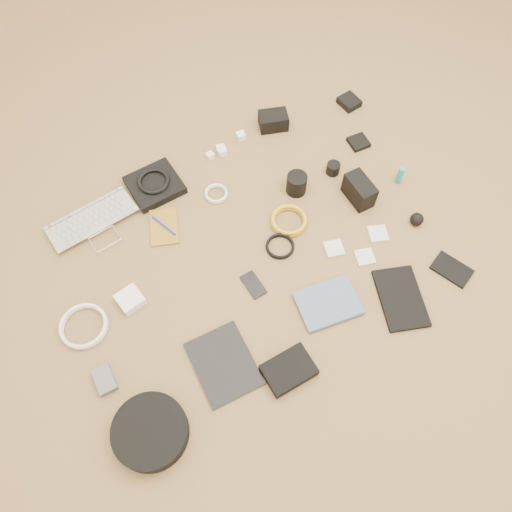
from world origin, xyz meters
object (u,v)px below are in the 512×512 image
phone (253,285)px  paperback (338,323)px  laptop (98,229)px  dslr_camera (273,121)px  headphone_case (151,432)px  tablet (224,364)px

phone → paperback: (0.17, -0.26, 0.01)m
laptop → dslr_camera: bearing=2.7°
phone → headphone_case: headphone_case is taller
paperback → dslr_camera: bearing=-7.5°
dslr_camera → headphone_case: dslr_camera is taller
headphone_case → paperback: bearing=2.3°
paperback → tablet: bearing=89.6°
dslr_camera → phone: bearing=-106.5°
laptop → phone: laptop is taller
laptop → dslr_camera: 0.82m
headphone_case → dslr_camera: bearing=44.1°
laptop → headphone_case: headphone_case is taller
tablet → phone: (0.21, 0.20, -0.00)m
headphone_case → phone: bearing=29.9°
dslr_camera → tablet: (-0.63, -0.80, -0.03)m
dslr_camera → paperback: 0.89m
dslr_camera → tablet: 1.02m
dslr_camera → paperback: size_ratio=0.57×
laptop → paperback: laptop is taller
laptop → headphone_case: bearing=-105.1°
tablet → phone: size_ratio=2.34×
laptop → phone: size_ratio=3.28×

